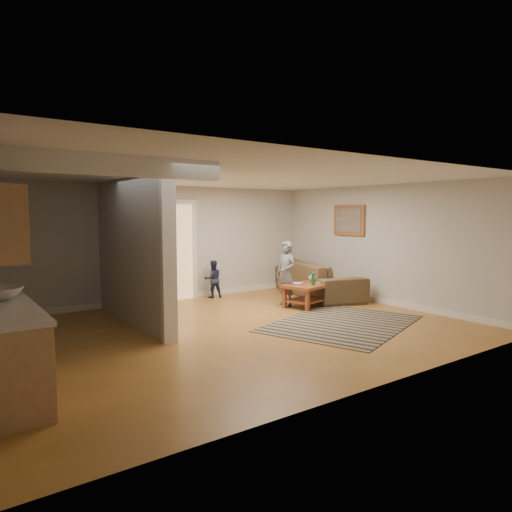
{
  "coord_description": "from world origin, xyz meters",
  "views": [
    {
      "loc": [
        -3.97,
        -6.19,
        1.89
      ],
      "look_at": [
        1.0,
        0.8,
        1.1
      ],
      "focal_mm": 32.0,
      "sensor_mm": 36.0,
      "label": 1
    }
  ],
  "objects_px": {
    "coffee_table": "(311,288)",
    "speaker_right": "(119,286)",
    "toddler": "(213,298)",
    "sofa": "(318,295)",
    "child": "(286,306)",
    "speaker_left": "(164,291)",
    "tv_console": "(141,278)",
    "toy_basket": "(150,302)"
  },
  "relations": [
    {
      "from": "tv_console",
      "to": "sofa",
      "type": "bearing_deg",
      "value": -2.05
    },
    {
      "from": "sofa",
      "to": "speaker_left",
      "type": "relative_size",
      "value": 2.49
    },
    {
      "from": "tv_console",
      "to": "child",
      "type": "bearing_deg",
      "value": -16.59
    },
    {
      "from": "toy_basket",
      "to": "speaker_right",
      "type": "bearing_deg",
      "value": 123.56
    },
    {
      "from": "tv_console",
      "to": "toddler",
      "type": "distance_m",
      "value": 2.06
    },
    {
      "from": "speaker_right",
      "to": "tv_console",
      "type": "bearing_deg",
      "value": -74.13
    },
    {
      "from": "toddler",
      "to": "sofa",
      "type": "bearing_deg",
      "value": 165.42
    },
    {
      "from": "coffee_table",
      "to": "speaker_right",
      "type": "bearing_deg",
      "value": 149.61
    },
    {
      "from": "toddler",
      "to": "speaker_left",
      "type": "bearing_deg",
      "value": 52.37
    },
    {
      "from": "coffee_table",
      "to": "child",
      "type": "relative_size",
      "value": 0.99
    },
    {
      "from": "toy_basket",
      "to": "child",
      "type": "height_order",
      "value": "child"
    },
    {
      "from": "coffee_table",
      "to": "speaker_left",
      "type": "distance_m",
      "value": 3.09
    },
    {
      "from": "toy_basket",
      "to": "child",
      "type": "relative_size",
      "value": 0.39
    },
    {
      "from": "sofa",
      "to": "toddler",
      "type": "relative_size",
      "value": 3.2
    },
    {
      "from": "tv_console",
      "to": "speaker_right",
      "type": "height_order",
      "value": "tv_console"
    },
    {
      "from": "speaker_left",
      "to": "speaker_right",
      "type": "xyz_separation_m",
      "value": [
        -0.29,
        1.5,
        -0.09
      ]
    },
    {
      "from": "sofa",
      "to": "speaker_left",
      "type": "height_order",
      "value": "speaker_left"
    },
    {
      "from": "speaker_left",
      "to": "toy_basket",
      "type": "relative_size",
      "value": 2.1
    },
    {
      "from": "sofa",
      "to": "speaker_left",
      "type": "xyz_separation_m",
      "value": [
        -4.01,
        -0.36,
        0.55
      ]
    },
    {
      "from": "sofa",
      "to": "tv_console",
      "type": "distance_m",
      "value": 4.14
    },
    {
      "from": "sofa",
      "to": "toddler",
      "type": "height_order",
      "value": "toddler"
    },
    {
      "from": "sofa",
      "to": "tv_console",
      "type": "height_order",
      "value": "tv_console"
    },
    {
      "from": "coffee_table",
      "to": "speaker_right",
      "type": "distance_m",
      "value": 3.88
    },
    {
      "from": "sofa",
      "to": "child",
      "type": "relative_size",
      "value": 2.04
    },
    {
      "from": "sofa",
      "to": "child",
      "type": "bearing_deg",
      "value": 126.77
    },
    {
      "from": "tv_console",
      "to": "toy_basket",
      "type": "xyz_separation_m",
      "value": [
        0.14,
        -0.09,
        -0.48
      ]
    },
    {
      "from": "speaker_left",
      "to": "sofa",
      "type": "bearing_deg",
      "value": 9.6
    },
    {
      "from": "speaker_right",
      "to": "toddler",
      "type": "xyz_separation_m",
      "value": [
        2.15,
        0.0,
        -0.46
      ]
    },
    {
      "from": "tv_console",
      "to": "toy_basket",
      "type": "relative_size",
      "value": 2.33
    },
    {
      "from": "coffee_table",
      "to": "tv_console",
      "type": "relative_size",
      "value": 1.09
    },
    {
      "from": "speaker_left",
      "to": "speaker_right",
      "type": "bearing_deg",
      "value": 105.6
    },
    {
      "from": "child",
      "to": "speaker_left",
      "type": "bearing_deg",
      "value": -99.83
    },
    {
      "from": "tv_console",
      "to": "toddler",
      "type": "relative_size",
      "value": 1.43
    },
    {
      "from": "sofa",
      "to": "tv_console",
      "type": "relative_size",
      "value": 2.24
    },
    {
      "from": "tv_console",
      "to": "toy_basket",
      "type": "bearing_deg",
      "value": -27.46
    },
    {
      "from": "toddler",
      "to": "child",
      "type": "bearing_deg",
      "value": 128.26
    },
    {
      "from": "toy_basket",
      "to": "toddler",
      "type": "height_order",
      "value": "toy_basket"
    },
    {
      "from": "speaker_left",
      "to": "toy_basket",
      "type": "bearing_deg",
      "value": 87.81
    },
    {
      "from": "speaker_left",
      "to": "toddler",
      "type": "relative_size",
      "value": 1.29
    },
    {
      "from": "coffee_table",
      "to": "tv_console",
      "type": "bearing_deg",
      "value": 154.76
    },
    {
      "from": "toy_basket",
      "to": "tv_console",
      "type": "bearing_deg",
      "value": 145.66
    },
    {
      "from": "coffee_table",
      "to": "sofa",
      "type": "bearing_deg",
      "value": 40.61
    }
  ]
}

